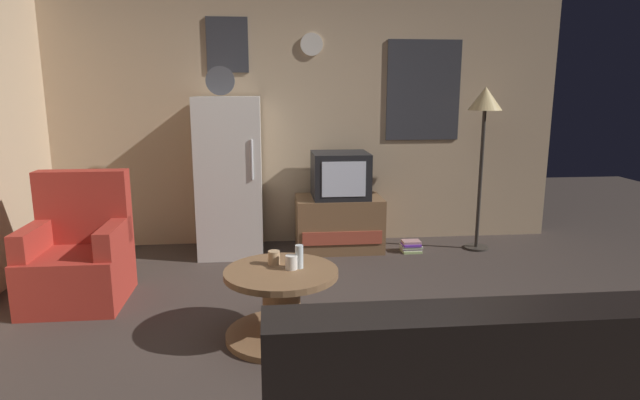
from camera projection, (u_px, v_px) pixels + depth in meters
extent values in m
plane|color=#3D332D|center=(336.00, 349.00, 3.25)|extent=(12.00, 12.00, 0.00)
cube|color=tan|center=(306.00, 115.00, 5.37)|extent=(5.20, 0.10, 2.62)
cube|color=#333338|center=(424.00, 90.00, 5.38)|extent=(0.76, 0.02, 1.00)
cube|color=#333338|center=(227.00, 45.00, 5.10)|extent=(0.40, 0.02, 0.52)
cylinder|color=silver|center=(312.00, 44.00, 5.18)|extent=(0.22, 0.03, 0.22)
cube|color=silver|center=(230.00, 177.00, 5.03)|extent=(0.60, 0.60, 1.50)
cylinder|color=silver|center=(252.00, 160.00, 4.72)|extent=(0.02, 0.02, 0.36)
cylinder|color=#4C4C51|center=(220.00, 81.00, 4.77)|extent=(0.26, 0.04, 0.26)
cube|color=brown|center=(339.00, 223.00, 5.24)|extent=(0.84, 0.52, 0.53)
cube|color=#AD4733|center=(342.00, 238.00, 5.00)|extent=(0.76, 0.01, 0.13)
cube|color=black|center=(340.00, 175.00, 5.14)|extent=(0.54, 0.50, 0.44)
cube|color=silver|center=(344.00, 179.00, 4.90)|extent=(0.41, 0.01, 0.33)
cylinder|color=#332D28|center=(476.00, 247.00, 5.31)|extent=(0.24, 0.24, 0.02)
cylinder|color=#332D28|center=(480.00, 180.00, 5.17)|extent=(0.04, 0.04, 1.40)
cone|color=#F2D18C|center=(485.00, 98.00, 5.01)|extent=(0.32, 0.32, 0.22)
cylinder|color=brown|center=(282.00, 334.00, 3.40)|extent=(0.72, 0.72, 0.04)
cylinder|color=brown|center=(282.00, 304.00, 3.36)|extent=(0.24, 0.24, 0.42)
cylinder|color=brown|center=(281.00, 273.00, 3.32)|extent=(0.72, 0.72, 0.04)
cylinder|color=silver|center=(299.00, 257.00, 3.33)|extent=(0.05, 0.05, 0.15)
cylinder|color=silver|center=(291.00, 262.00, 3.32)|extent=(0.08, 0.08, 0.09)
cylinder|color=tan|center=(274.00, 258.00, 3.41)|extent=(0.08, 0.08, 0.09)
cube|color=#A52D23|center=(78.00, 277.00, 3.93)|extent=(0.68, 0.68, 0.40)
cube|color=#A52D23|center=(84.00, 206.00, 4.08)|extent=(0.68, 0.16, 0.56)
cube|color=#A52D23|center=(34.00, 239.00, 3.84)|extent=(0.12, 0.60, 0.20)
cube|color=#A52D23|center=(114.00, 237.00, 3.89)|extent=(0.12, 0.60, 0.20)
cube|color=black|center=(536.00, 385.00, 1.65)|extent=(1.70, 0.20, 0.52)
cube|color=#AAC479|center=(411.00, 250.00, 5.21)|extent=(0.18, 0.18, 0.02)
cube|color=#B69AC6|center=(411.00, 248.00, 5.20)|extent=(0.19, 0.13, 0.02)
cube|color=beige|center=(411.00, 246.00, 5.20)|extent=(0.20, 0.15, 0.02)
cube|color=purple|center=(411.00, 244.00, 5.19)|extent=(0.17, 0.16, 0.02)
cube|color=#B58689|center=(411.00, 242.00, 5.19)|extent=(0.17, 0.13, 0.03)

